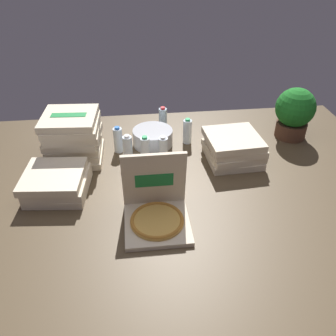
# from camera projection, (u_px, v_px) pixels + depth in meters

# --- Properties ---
(ground_plane) EXTENTS (3.20, 2.40, 0.02)m
(ground_plane) POSITION_uv_depth(u_px,v_px,m) (177.00, 195.00, 2.29)
(ground_plane) COLOR #4C3D28
(open_pizza_box) EXTENTS (0.37, 0.39, 0.40)m
(open_pizza_box) POSITION_uv_depth(u_px,v_px,m) (156.00, 209.00, 2.03)
(open_pizza_box) COLOR beige
(open_pizza_box) RESTS_ON ground_plane
(pizza_stack_right_mid) EXTENTS (0.41, 0.41, 0.35)m
(pizza_stack_right_mid) POSITION_uv_depth(u_px,v_px,m) (73.00, 137.00, 2.55)
(pizza_stack_right_mid) COLOR beige
(pizza_stack_right_mid) RESTS_ON ground_plane
(pizza_stack_center_near) EXTENTS (0.41, 0.41, 0.20)m
(pizza_stack_center_near) POSITION_uv_depth(u_px,v_px,m) (233.00, 148.00, 2.57)
(pizza_stack_center_near) COLOR beige
(pizza_stack_center_near) RESTS_ON ground_plane
(pizza_stack_right_far) EXTENTS (0.43, 0.41, 0.15)m
(pizza_stack_right_far) POSITION_uv_depth(u_px,v_px,m) (57.00, 182.00, 2.26)
(pizza_stack_right_far) COLOR beige
(pizza_stack_right_far) RESTS_ON ground_plane
(ice_bucket) EXTENTS (0.31, 0.31, 0.13)m
(ice_bucket) POSITION_uv_depth(u_px,v_px,m) (153.00, 137.00, 2.77)
(ice_bucket) COLOR #B7BABF
(ice_bucket) RESTS_ON ground_plane
(water_bottle_0) EXTENTS (0.07, 0.07, 0.21)m
(water_bottle_0) POSITION_uv_depth(u_px,v_px,m) (118.00, 140.00, 2.66)
(water_bottle_0) COLOR white
(water_bottle_0) RESTS_ON ground_plane
(water_bottle_1) EXTENTS (0.07, 0.07, 0.21)m
(water_bottle_1) POSITION_uv_depth(u_px,v_px,m) (145.00, 150.00, 2.54)
(water_bottle_1) COLOR white
(water_bottle_1) RESTS_ON ground_plane
(water_bottle_2) EXTENTS (0.07, 0.07, 0.21)m
(water_bottle_2) POSITION_uv_depth(u_px,v_px,m) (187.00, 131.00, 2.77)
(water_bottle_2) COLOR white
(water_bottle_2) RESTS_ON ground_plane
(water_bottle_3) EXTENTS (0.07, 0.07, 0.21)m
(water_bottle_3) POSITION_uv_depth(u_px,v_px,m) (163.00, 150.00, 2.54)
(water_bottle_3) COLOR white
(water_bottle_3) RESTS_ON ground_plane
(water_bottle_4) EXTENTS (0.07, 0.07, 0.21)m
(water_bottle_4) POSITION_uv_depth(u_px,v_px,m) (128.00, 148.00, 2.56)
(water_bottle_4) COLOR white
(water_bottle_4) RESTS_ON ground_plane
(water_bottle_5) EXTENTS (0.07, 0.07, 0.21)m
(water_bottle_5) POSITION_uv_depth(u_px,v_px,m) (163.00, 119.00, 2.94)
(water_bottle_5) COLOR silver
(water_bottle_5) RESTS_ON ground_plane
(potted_plant) EXTENTS (0.31, 0.31, 0.41)m
(potted_plant) POSITION_uv_depth(u_px,v_px,m) (294.00, 112.00, 2.79)
(potted_plant) COLOR #513323
(potted_plant) RESTS_ON ground_plane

